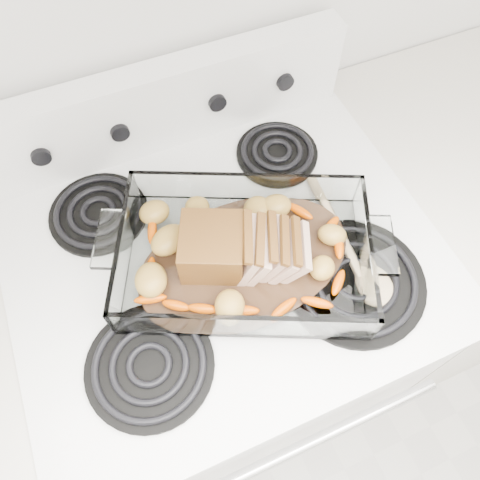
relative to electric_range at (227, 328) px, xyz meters
name	(u,v)px	position (x,y,z in m)	size (l,w,h in m)	color
electric_range	(227,328)	(0.00, 0.00, 0.00)	(0.78, 0.70, 1.12)	white
counter_right	(432,246)	(0.66, 0.00, -0.02)	(0.58, 0.68, 0.93)	beige
baking_dish	(244,257)	(0.02, -0.05, 0.48)	(0.43, 0.28, 0.08)	white
pork_roast	(233,253)	(0.00, -0.05, 0.51)	(0.22, 0.11, 0.09)	brown
roast_vegetables	(235,241)	(0.02, -0.02, 0.49)	(0.33, 0.18, 0.04)	#D85E00
wooden_spoon	(356,258)	(0.21, -0.12, 0.46)	(0.06, 0.30, 0.02)	tan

